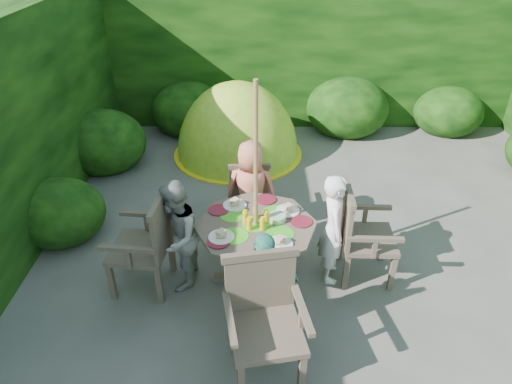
{
  "coord_description": "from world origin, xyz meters",
  "views": [
    {
      "loc": [
        -0.98,
        -4.3,
        3.39
      ],
      "look_at": [
        -1.0,
        -0.18,
        0.85
      ],
      "focal_mm": 32.0,
      "sensor_mm": 36.0,
      "label": 1
    }
  ],
  "objects_px": {
    "parasol_pole": "(256,192)",
    "child_right": "(334,229)",
    "garden_chair_left": "(148,242)",
    "child_back": "(251,191)",
    "garden_chair_right": "(360,233)",
    "dome_tent": "(238,154)",
    "garden_chair_front": "(264,317)",
    "child_front": "(262,290)",
    "garden_chair_back": "(249,190)",
    "child_left": "(176,236)",
    "patio_table": "(256,233)"
  },
  "relations": [
    {
      "from": "garden_chair_left",
      "to": "child_left",
      "type": "distance_m",
      "value": 0.29
    },
    {
      "from": "garden_chair_left",
      "to": "child_left",
      "type": "relative_size",
      "value": 0.87
    },
    {
      "from": "garden_chair_left",
      "to": "patio_table",
      "type": "bearing_deg",
      "value": 100.49
    },
    {
      "from": "child_back",
      "to": "dome_tent",
      "type": "distance_m",
      "value": 2.27
    },
    {
      "from": "parasol_pole",
      "to": "dome_tent",
      "type": "height_order",
      "value": "parasol_pole"
    },
    {
      "from": "garden_chair_back",
      "to": "child_back",
      "type": "height_order",
      "value": "child_back"
    },
    {
      "from": "garden_chair_right",
      "to": "child_front",
      "type": "distance_m",
      "value": 1.36
    },
    {
      "from": "child_left",
      "to": "dome_tent",
      "type": "height_order",
      "value": "child_left"
    },
    {
      "from": "patio_table",
      "to": "garden_chair_back",
      "type": "height_order",
      "value": "patio_table"
    },
    {
      "from": "patio_table",
      "to": "dome_tent",
      "type": "xyz_separation_m",
      "value": [
        -0.31,
        2.97,
        -0.61
      ]
    },
    {
      "from": "garden_chair_left",
      "to": "child_back",
      "type": "distance_m",
      "value": 1.36
    },
    {
      "from": "garden_chair_front",
      "to": "dome_tent",
      "type": "bearing_deg",
      "value": 84.86
    },
    {
      "from": "child_right",
      "to": "child_back",
      "type": "distance_m",
      "value": 1.13
    },
    {
      "from": "garden_chair_back",
      "to": "child_right",
      "type": "relative_size",
      "value": 0.68
    },
    {
      "from": "garden_chair_front",
      "to": "child_front",
      "type": "distance_m",
      "value": 0.29
    },
    {
      "from": "garden_chair_back",
      "to": "child_back",
      "type": "xyz_separation_m",
      "value": [
        0.03,
        -0.3,
        0.17
      ]
    },
    {
      "from": "garden_chair_back",
      "to": "child_left",
      "type": "height_order",
      "value": "child_left"
    },
    {
      "from": "child_left",
      "to": "child_front",
      "type": "bearing_deg",
      "value": 50.85
    },
    {
      "from": "patio_table",
      "to": "garden_chair_right",
      "type": "xyz_separation_m",
      "value": [
        1.08,
        0.09,
        -0.06
      ]
    },
    {
      "from": "patio_table",
      "to": "dome_tent",
      "type": "relative_size",
      "value": 0.53
    },
    {
      "from": "parasol_pole",
      "to": "child_right",
      "type": "distance_m",
      "value": 0.93
    },
    {
      "from": "garden_chair_right",
      "to": "parasol_pole",
      "type": "bearing_deg",
      "value": 96.69
    },
    {
      "from": "garden_chair_front",
      "to": "child_right",
      "type": "height_order",
      "value": "child_right"
    },
    {
      "from": "garden_chair_back",
      "to": "dome_tent",
      "type": "distance_m",
      "value": 1.93
    },
    {
      "from": "child_right",
      "to": "child_left",
      "type": "relative_size",
      "value": 1.02
    },
    {
      "from": "parasol_pole",
      "to": "dome_tent",
      "type": "xyz_separation_m",
      "value": [
        -0.3,
        2.97,
        -1.1
      ]
    },
    {
      "from": "parasol_pole",
      "to": "patio_table",
      "type": "bearing_deg",
      "value": 17.16
    },
    {
      "from": "dome_tent",
      "to": "child_back",
      "type": "bearing_deg",
      "value": -103.09
    },
    {
      "from": "garden_chair_right",
      "to": "garden_chair_left",
      "type": "height_order",
      "value": "garden_chair_left"
    },
    {
      "from": "garden_chair_back",
      "to": "dome_tent",
      "type": "height_order",
      "value": "dome_tent"
    },
    {
      "from": "parasol_pole",
      "to": "child_left",
      "type": "bearing_deg",
      "value": -175.65
    },
    {
      "from": "child_left",
      "to": "parasol_pole",
      "type": "bearing_deg",
      "value": 95.85
    },
    {
      "from": "child_back",
      "to": "dome_tent",
      "type": "height_order",
      "value": "child_back"
    },
    {
      "from": "patio_table",
      "to": "garden_chair_front",
      "type": "distance_m",
      "value": 1.09
    },
    {
      "from": "garden_chair_back",
      "to": "child_front",
      "type": "distance_m",
      "value": 1.91
    },
    {
      "from": "garden_chair_right",
      "to": "garden_chair_back",
      "type": "relative_size",
      "value": 1.22
    },
    {
      "from": "garden_chair_front",
      "to": "child_back",
      "type": "distance_m",
      "value": 1.89
    },
    {
      "from": "garden_chair_right",
      "to": "dome_tent",
      "type": "xyz_separation_m",
      "value": [
        -1.39,
        2.88,
        -0.55
      ]
    },
    {
      "from": "dome_tent",
      "to": "child_front",
      "type": "bearing_deg",
      "value": -103.92
    },
    {
      "from": "garden_chair_right",
      "to": "garden_chair_front",
      "type": "height_order",
      "value": "garden_chair_front"
    },
    {
      "from": "child_left",
      "to": "child_back",
      "type": "bearing_deg",
      "value": 140.85
    },
    {
      "from": "parasol_pole",
      "to": "child_front",
      "type": "distance_m",
      "value": 0.95
    },
    {
      "from": "garden_chair_back",
      "to": "child_left",
      "type": "distance_m",
      "value": 1.37
    },
    {
      "from": "garden_chair_right",
      "to": "dome_tent",
      "type": "bearing_deg",
      "value": 27.57
    },
    {
      "from": "garden_chair_right",
      "to": "child_front",
      "type": "xyz_separation_m",
      "value": [
        -1.02,
        -0.89,
        0.05
      ]
    },
    {
      "from": "parasol_pole",
      "to": "garden_chair_front",
      "type": "xyz_separation_m",
      "value": [
        0.07,
        -1.08,
        -0.53
      ]
    },
    {
      "from": "garden_chair_back",
      "to": "garden_chair_front",
      "type": "bearing_deg",
      "value": 91.32
    },
    {
      "from": "child_right",
      "to": "garden_chair_back",
      "type": "bearing_deg",
      "value": 43.45
    },
    {
      "from": "dome_tent",
      "to": "garden_chair_front",
      "type": "bearing_deg",
      "value": -104.15
    },
    {
      "from": "parasol_pole",
      "to": "garden_chair_left",
      "type": "relative_size",
      "value": 2.09
    }
  ]
}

